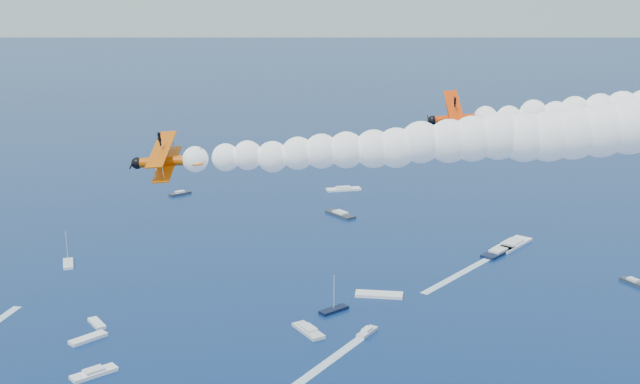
# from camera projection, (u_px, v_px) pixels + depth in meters

# --- Properties ---
(biplane_lead) EXTENTS (7.96, 9.78, 7.92)m
(biplane_lead) POSITION_uv_depth(u_px,v_px,m) (459.00, 119.00, 92.87)
(biplane_lead) COLOR #DC3804
(biplane_trail) EXTENTS (9.12, 10.67, 7.68)m
(biplane_trail) POSITION_uv_depth(u_px,v_px,m) (169.00, 161.00, 85.40)
(biplane_trail) COLOR #D85404
(smoke_trail_trail) EXTENTS (59.15, 21.08, 10.75)m
(smoke_trail_trail) POSITION_uv_depth(u_px,v_px,m) (448.00, 142.00, 84.02)
(smoke_trail_trail) COLOR white
(spectator_boats) EXTENTS (186.86, 180.67, 0.70)m
(spectator_boats) POSITION_uv_depth(u_px,v_px,m) (376.00, 297.00, 187.80)
(spectator_boats) COLOR white
(spectator_boats) RESTS_ON ground
(boat_wakes) EXTENTS (111.08, 95.70, 0.04)m
(boat_wakes) POSITION_uv_depth(u_px,v_px,m) (262.00, 324.00, 173.80)
(boat_wakes) COLOR white
(boat_wakes) RESTS_ON ground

